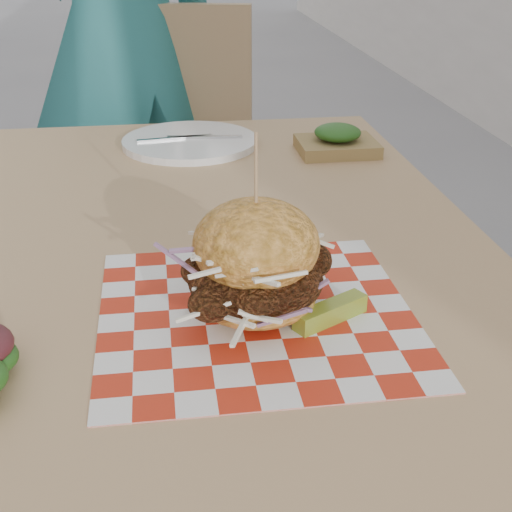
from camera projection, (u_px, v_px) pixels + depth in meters
The scene contains 8 objects.
diner at pixel (121, 36), 1.95m from camera, with size 0.63×0.41×1.73m, color #297678.
patio_table at pixel (209, 277), 1.08m from camera, with size 0.80×1.20×0.75m.
patio_chair at pixel (189, 157), 2.00m from camera, with size 0.50×0.50×0.95m.
paper_liner at pixel (256, 313), 0.83m from camera, with size 0.36×0.36×0.00m, color red.
sandwich at pixel (256, 267), 0.80m from camera, with size 0.19×0.19×0.21m.
pickle_spear at pixel (330, 312), 0.81m from camera, with size 0.10×0.02×0.02m, color olive.
place_setting at pixel (190, 142), 1.42m from camera, with size 0.27×0.27×0.02m.
kraft_tray at pixel (337, 141), 1.37m from camera, with size 0.15×0.12×0.06m.
Camera 1 is at (0.06, -0.77, 1.17)m, focal length 50.00 mm.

